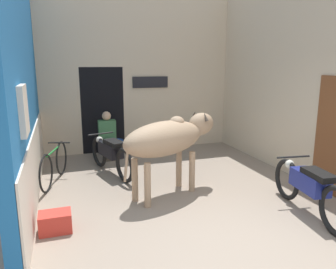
{
  "coord_description": "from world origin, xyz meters",
  "views": [
    {
      "loc": [
        -2.04,
        -3.36,
        2.32
      ],
      "look_at": [
        -0.14,
        2.3,
        1.01
      ],
      "focal_mm": 35.0,
      "sensor_mm": 36.0,
      "label": 1
    }
  ],
  "objects_px": {
    "shopkeeper_seated": "(107,135)",
    "motorcycle_near": "(309,187)",
    "plastic_stool": "(118,148)",
    "bicycle": "(54,165)",
    "cow": "(170,138)",
    "motorcycle_far": "(111,153)",
    "crate": "(55,222)"
  },
  "relations": [
    {
      "from": "bicycle",
      "to": "shopkeeper_seated",
      "type": "bearing_deg",
      "value": 45.22
    },
    {
      "from": "bicycle",
      "to": "plastic_stool",
      "type": "xyz_separation_m",
      "value": [
        1.5,
        1.43,
        -0.13
      ]
    },
    {
      "from": "bicycle",
      "to": "shopkeeper_seated",
      "type": "height_order",
      "value": "shopkeeper_seated"
    },
    {
      "from": "motorcycle_near",
      "to": "bicycle",
      "type": "distance_m",
      "value": 4.62
    },
    {
      "from": "plastic_stool",
      "to": "crate",
      "type": "bearing_deg",
      "value": -113.23
    },
    {
      "from": "plastic_stool",
      "to": "motorcycle_near",
      "type": "bearing_deg",
      "value": -61.98
    },
    {
      "from": "cow",
      "to": "bicycle",
      "type": "xyz_separation_m",
      "value": [
        -1.96,
        1.27,
        -0.67
      ]
    },
    {
      "from": "shopkeeper_seated",
      "to": "motorcycle_near",
      "type": "bearing_deg",
      "value": -57.97
    },
    {
      "from": "cow",
      "to": "shopkeeper_seated",
      "type": "height_order",
      "value": "cow"
    },
    {
      "from": "cow",
      "to": "motorcycle_near",
      "type": "xyz_separation_m",
      "value": [
        1.76,
        -1.47,
        -0.57
      ]
    },
    {
      "from": "cow",
      "to": "bicycle",
      "type": "bearing_deg",
      "value": 147.09
    },
    {
      "from": "motorcycle_near",
      "to": "shopkeeper_seated",
      "type": "xyz_separation_m",
      "value": [
        -2.49,
        3.98,
        0.16
      ]
    },
    {
      "from": "cow",
      "to": "motorcycle_far",
      "type": "bearing_deg",
      "value": 120.23
    },
    {
      "from": "plastic_stool",
      "to": "crate",
      "type": "xyz_separation_m",
      "value": [
        -1.49,
        -3.48,
        -0.09
      ]
    },
    {
      "from": "motorcycle_near",
      "to": "crate",
      "type": "xyz_separation_m",
      "value": [
        -3.71,
        0.7,
        -0.32
      ]
    },
    {
      "from": "crate",
      "to": "shopkeeper_seated",
      "type": "bearing_deg",
      "value": 69.56
    },
    {
      "from": "motorcycle_far",
      "to": "motorcycle_near",
      "type": "bearing_deg",
      "value": -48.24
    },
    {
      "from": "motorcycle_far",
      "to": "plastic_stool",
      "type": "xyz_separation_m",
      "value": [
        0.36,
        1.28,
        -0.23
      ]
    },
    {
      "from": "shopkeeper_seated",
      "to": "plastic_stool",
      "type": "xyz_separation_m",
      "value": [
        0.27,
        0.19,
        -0.39
      ]
    },
    {
      "from": "cow",
      "to": "plastic_stool",
      "type": "relative_size",
      "value": 4.81
    },
    {
      "from": "motorcycle_near",
      "to": "crate",
      "type": "height_order",
      "value": "motorcycle_near"
    },
    {
      "from": "shopkeeper_seated",
      "to": "plastic_stool",
      "type": "height_order",
      "value": "shopkeeper_seated"
    },
    {
      "from": "bicycle",
      "to": "motorcycle_near",
      "type": "bearing_deg",
      "value": -36.42
    },
    {
      "from": "motorcycle_near",
      "to": "bicycle",
      "type": "height_order",
      "value": "motorcycle_near"
    },
    {
      "from": "motorcycle_near",
      "to": "plastic_stool",
      "type": "xyz_separation_m",
      "value": [
        -2.22,
        4.18,
        -0.23
      ]
    },
    {
      "from": "motorcycle_near",
      "to": "shopkeeper_seated",
      "type": "distance_m",
      "value": 4.7
    },
    {
      "from": "motorcycle_far",
      "to": "plastic_stool",
      "type": "distance_m",
      "value": 1.35
    },
    {
      "from": "bicycle",
      "to": "crate",
      "type": "bearing_deg",
      "value": -89.86
    },
    {
      "from": "plastic_stool",
      "to": "shopkeeper_seated",
      "type": "bearing_deg",
      "value": -144.26
    },
    {
      "from": "plastic_stool",
      "to": "bicycle",
      "type": "bearing_deg",
      "value": -136.29
    },
    {
      "from": "motorcycle_far",
      "to": "shopkeeper_seated",
      "type": "distance_m",
      "value": 1.1
    },
    {
      "from": "cow",
      "to": "motorcycle_far",
      "type": "distance_m",
      "value": 1.74
    }
  ]
}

